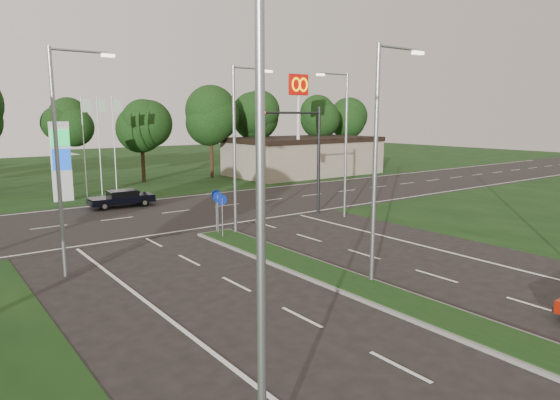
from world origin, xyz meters
TOP-DOWN VIEW (x-y plane):
  - ground at (0.00, 0.00)m, footprint 160.00×160.00m
  - verge_far at (0.00, 55.00)m, footprint 160.00×50.00m
  - cross_road at (0.00, 24.00)m, footprint 160.00×12.00m
  - median_kerb at (0.00, 4.00)m, footprint 2.00×26.00m
  - commercial_building at (22.00, 36.00)m, footprint 16.00×9.00m
  - streetlight_median_near at (1.00, 6.00)m, footprint 2.53×0.22m
  - streetlight_median_far at (1.00, 16.00)m, footprint 2.53×0.22m
  - streetlight_left_near at (-8.30, 0.00)m, footprint 2.53×0.22m
  - streetlight_left_far at (-8.30, 14.00)m, footprint 2.53×0.22m
  - streetlight_right_far at (8.80, 16.00)m, footprint 2.53×0.22m
  - traffic_signal at (7.19, 18.00)m, footprint 5.10×0.42m
  - median_signs at (0.00, 16.40)m, footprint 1.16×1.76m
  - gas_pylon at (-3.79, 33.05)m, footprint 5.80×1.26m
  - mcdonalds_sign at (18.00, 31.97)m, footprint 2.20×0.47m
  - treeline_far at (0.10, 39.93)m, footprint 6.00×6.00m
  - navy_sedan at (-1.28, 28.00)m, footprint 4.46×2.04m

SIDE VIEW (x-z plane):
  - ground at x=0.00m, z-range 0.00..0.00m
  - verge_far at x=0.00m, z-range -0.01..0.01m
  - cross_road at x=0.00m, z-range -0.01..0.01m
  - median_kerb at x=0.00m, z-range 0.00..0.12m
  - navy_sedan at x=-1.28m, z-range 0.04..1.24m
  - median_signs at x=0.00m, z-range 0.52..2.90m
  - commercial_building at x=22.00m, z-range 0.00..4.00m
  - gas_pylon at x=-3.79m, z-range -0.80..7.20m
  - traffic_signal at x=7.19m, z-range 1.15..8.15m
  - streetlight_median_near at x=1.00m, z-range 0.58..9.58m
  - streetlight_median_far at x=1.00m, z-range 0.58..9.58m
  - streetlight_left_near at x=-8.30m, z-range 0.58..9.58m
  - streetlight_left_far at x=-8.30m, z-range 0.58..9.58m
  - streetlight_right_far at x=8.80m, z-range 0.58..9.58m
  - treeline_far at x=0.10m, z-range 1.88..11.78m
  - mcdonalds_sign at x=18.00m, z-range 2.79..13.19m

